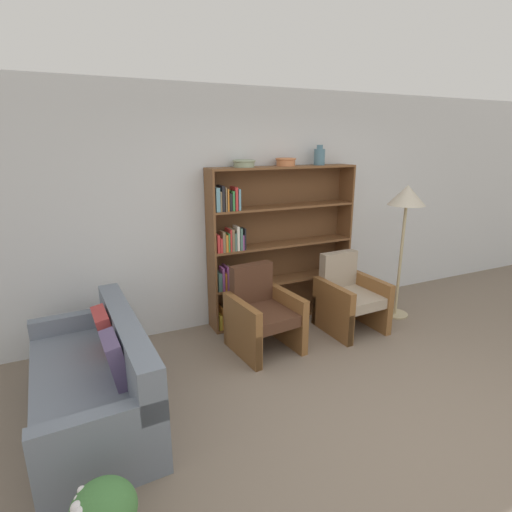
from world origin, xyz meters
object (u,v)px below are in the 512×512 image
(bookshelf, at_px, (270,247))
(bowl_slate, at_px, (244,163))
(couch, at_px, (96,383))
(armchair_cushioned, at_px, (349,297))
(bowl_copper, at_px, (286,161))
(armchair_leather, at_px, (262,314))
(floor_lamp, at_px, (407,202))
(vase_tall, at_px, (319,156))

(bookshelf, distance_m, bowl_slate, 1.06)
(couch, height_order, armchair_cushioned, armchair_cushioned)
(bowl_copper, relative_size, armchair_leather, 0.27)
(armchair_cushioned, bearing_deg, couch, 6.70)
(bookshelf, distance_m, floor_lamp, 1.72)
(vase_tall, distance_m, couch, 3.41)
(armchair_cushioned, bearing_deg, bowl_copper, -51.46)
(vase_tall, bearing_deg, couch, -158.67)
(couch, height_order, armchair_leather, armchair_leather)
(vase_tall, xyz_separation_m, couch, (-2.75, -1.08, -1.69))
(bookshelf, bearing_deg, vase_tall, -2.02)
(couch, distance_m, armchair_cushioned, 2.87)
(couch, bearing_deg, bowl_slate, -61.79)
(bookshelf, height_order, bowl_copper, bowl_copper)
(vase_tall, bearing_deg, bookshelf, 177.98)
(bookshelf, xyz_separation_m, bowl_copper, (0.19, -0.02, 1.01))
(bowl_slate, xyz_separation_m, floor_lamp, (1.86, -0.59, -0.47))
(bowl_slate, bearing_deg, floor_lamp, -17.64)
(bowl_slate, height_order, bowl_copper, bowl_copper)
(bookshelf, relative_size, vase_tall, 8.00)
(couch, bearing_deg, bookshelf, -65.57)
(bowl_copper, height_order, armchair_leather, bowl_copper)
(bookshelf, bearing_deg, armchair_cushioned, -41.76)
(bowl_slate, relative_size, vase_tall, 1.08)
(bowl_copper, xyz_separation_m, couch, (-2.29, -1.08, -1.64))
(floor_lamp, bearing_deg, armchair_leather, -178.92)
(vase_tall, distance_m, armchair_leather, 2.01)
(couch, relative_size, floor_lamp, 1.07)
(vase_tall, bearing_deg, bowl_slate, 180.00)
(bookshelf, relative_size, bowl_copper, 7.81)
(bookshelf, distance_m, vase_tall, 1.25)
(armchair_cushioned, bearing_deg, vase_tall, -84.92)
(vase_tall, relative_size, armchair_cushioned, 0.27)
(floor_lamp, bearing_deg, vase_tall, 145.88)
(armchair_leather, relative_size, floor_lamp, 0.53)
(armchair_leather, height_order, floor_lamp, floor_lamp)
(bookshelf, height_order, armchair_cushioned, bookshelf)
(bookshelf, relative_size, floor_lamp, 1.13)
(bookshelf, bearing_deg, floor_lamp, -22.00)
(bowl_copper, height_order, armchair_cushioned, bowl_copper)
(bowl_copper, bearing_deg, bowl_slate, -180.00)
(bowl_slate, distance_m, bowl_copper, 0.52)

